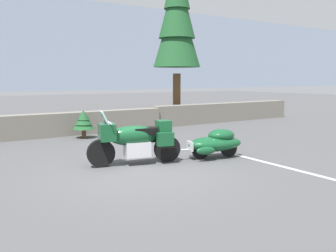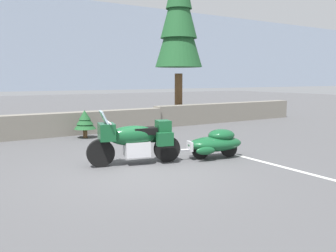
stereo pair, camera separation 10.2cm
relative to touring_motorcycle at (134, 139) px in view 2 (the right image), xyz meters
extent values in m
plane|color=#4C4C4F|center=(-0.20, -0.70, -0.62)|extent=(80.00, 80.00, 0.00)
cube|color=slate|center=(-0.20, 5.36, -0.20)|extent=(8.00, 0.56, 0.84)
cube|color=slate|center=(7.80, 5.44, -0.17)|extent=(8.00, 0.56, 0.90)
cylinder|color=black|center=(-0.80, 0.19, -0.29)|extent=(0.67, 0.29, 0.66)
cylinder|color=black|center=(0.81, -0.20, -0.29)|extent=(0.67, 0.29, 0.66)
cube|color=silver|center=(0.05, -0.01, -0.24)|extent=(0.69, 0.57, 0.36)
ellipsoid|color=#144C28|center=(-0.04, 0.01, 0.09)|extent=(1.27, 0.71, 0.48)
cube|color=#144C28|center=(-0.65, 0.16, 0.21)|extent=(0.47, 0.59, 0.40)
cube|color=#9EB7C6|center=(-0.70, 0.17, 0.54)|extent=(0.29, 0.47, 0.34)
cube|color=black|center=(0.25, -0.06, 0.19)|extent=(0.63, 0.48, 0.16)
cube|color=#144C28|center=(0.71, -0.17, 0.29)|extent=(0.41, 0.46, 0.28)
cube|color=#144C28|center=(0.59, -0.45, 0.01)|extent=(0.43, 0.25, 0.32)
cube|color=#144C28|center=(0.73, 0.13, 0.01)|extent=(0.43, 0.25, 0.32)
cylinder|color=silver|center=(-0.60, 0.15, 0.44)|extent=(0.20, 0.69, 0.04)
cylinder|color=silver|center=(-0.75, 0.18, -0.04)|extent=(0.26, 0.13, 0.54)
cylinder|color=black|center=(1.70, -0.41, -0.40)|extent=(0.45, 0.20, 0.44)
cylinder|color=black|center=(2.50, -0.61, -0.40)|extent=(0.45, 0.20, 0.44)
ellipsoid|color=#144C28|center=(2.10, -0.51, -0.24)|extent=(1.62, 1.02, 0.40)
ellipsoid|color=#144C28|center=(2.27, -0.55, -0.02)|extent=(0.83, 0.71, 0.32)
cube|color=silver|center=(1.41, -0.34, -0.26)|extent=(0.13, 0.33, 0.24)
ellipsoid|color=#144C28|center=(1.62, -0.72, -0.34)|extent=(0.54, 0.26, 0.20)
ellipsoid|color=#144C28|center=(1.77, -0.10, -0.34)|extent=(0.54, 0.26, 0.20)
cylinder|color=silver|center=(1.03, -0.25, -0.35)|extent=(0.69, 0.21, 0.05)
cylinder|color=brown|center=(5.66, 6.52, 0.54)|extent=(0.37, 0.37, 2.32)
cone|color=#1E5128|center=(5.66, 6.52, 3.83)|extent=(2.22, 2.22, 3.66)
cone|color=#1E5128|center=(5.66, 6.52, 4.93)|extent=(1.72, 1.72, 3.20)
cylinder|color=brown|center=(0.30, 4.43, -0.48)|extent=(0.15, 0.15, 0.28)
cone|color=#1E5128|center=(0.30, 4.43, -0.08)|extent=(0.76, 0.76, 0.45)
cone|color=#1E5128|center=(0.30, 4.43, 0.06)|extent=(0.59, 0.59, 0.39)
cone|color=#1E5128|center=(0.30, 4.43, 0.19)|extent=(0.42, 0.42, 0.34)
cube|color=silver|center=(2.83, -2.20, -0.62)|extent=(0.12, 3.60, 0.01)
camera|label=1|loc=(-3.91, -7.54, 1.45)|focal=37.97mm
camera|label=2|loc=(-3.83, -7.60, 1.45)|focal=37.97mm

